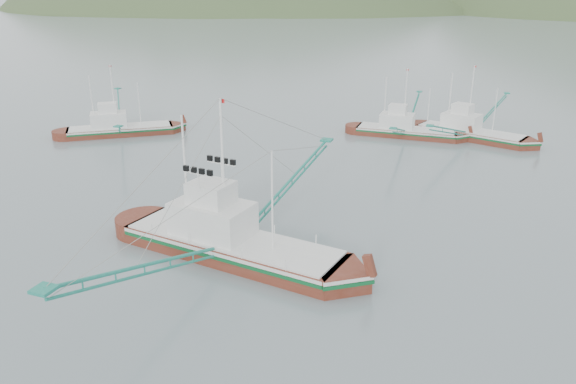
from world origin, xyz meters
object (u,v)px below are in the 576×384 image
(main_boat, at_px, (229,229))
(bg_boat_right, at_px, (471,124))
(bg_boat_far, at_px, (405,127))
(bg_boat_left, at_px, (119,119))

(main_boat, distance_m, bg_boat_right, 41.19)
(bg_boat_right, xyz_separation_m, bg_boat_far, (-7.66, -1.64, -0.63))
(main_boat, xyz_separation_m, bg_boat_left, (-27.75, 25.40, -0.02))
(bg_boat_left, bearing_deg, main_boat, -78.88)
(bg_boat_left, xyz_separation_m, bg_boat_far, (33.91, 11.76, -0.77))
(bg_boat_left, distance_m, bg_boat_right, 43.68)
(bg_boat_right, relative_size, bg_boat_far, 1.03)
(bg_boat_right, distance_m, bg_boat_far, 7.86)
(bg_boat_right, bearing_deg, bg_boat_far, -149.39)
(main_boat, bearing_deg, bg_boat_right, 79.54)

